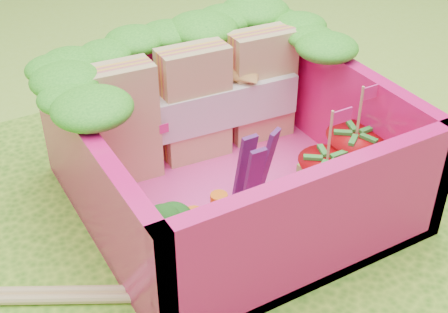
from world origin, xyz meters
TOP-DOWN VIEW (x-y plane):
  - ground at (0.00, 0.00)m, footprint 14.00×14.00m
  - placemat at (0.00, 0.00)m, footprint 2.60×2.60m
  - bento_floor at (0.07, 0.08)m, footprint 1.30×1.30m
  - bento_box at (0.07, 0.08)m, footprint 1.30×1.30m
  - lettuce_ruffle at (0.07, 0.54)m, footprint 1.43×0.77m
  - sandwich_stack at (0.08, 0.43)m, footprint 1.07×0.25m
  - broccoli at (-0.43, -0.25)m, footprint 0.33×0.33m
  - carrot_sticks at (-0.21, -0.20)m, footprint 0.21×0.12m
  - purple_wedges at (0.10, -0.07)m, footprint 0.19×0.12m
  - strawberry_left at (0.36, -0.21)m, footprint 0.25×0.25m
  - strawberry_right at (0.57, -0.15)m, footprint 0.27×0.27m
  - snap_peas at (0.57, -0.06)m, footprint 0.33×0.34m
  - chopsticks at (-0.97, -0.02)m, footprint 1.87×1.03m

SIDE VIEW (x-z plane):
  - ground at x=0.00m, z-range 0.00..0.00m
  - placemat at x=0.00m, z-range 0.00..0.03m
  - chopsticks at x=-0.97m, z-range 0.03..0.07m
  - bento_floor at x=0.07m, z-range 0.03..0.08m
  - snap_peas at x=0.57m, z-range 0.08..0.13m
  - carrot_sticks at x=-0.21m, z-range 0.08..0.32m
  - strawberry_left at x=0.36m, z-range -0.03..0.45m
  - strawberry_right at x=0.57m, z-range -0.03..0.48m
  - purple_wedges at x=0.10m, z-range 0.08..0.46m
  - broccoli at x=-0.43m, z-range 0.14..0.41m
  - bento_box at x=0.07m, z-range 0.03..0.58m
  - sandwich_stack at x=0.08m, z-range 0.07..0.64m
  - lettuce_ruffle at x=0.07m, z-range 0.58..0.69m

